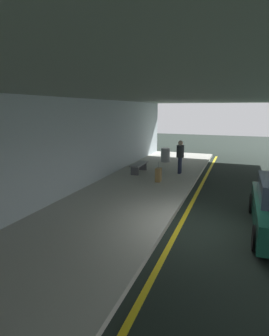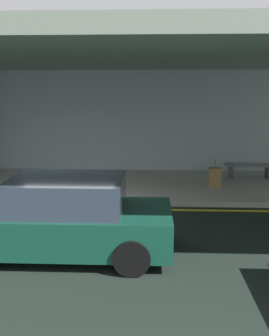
{
  "view_description": "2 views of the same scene",
  "coord_description": "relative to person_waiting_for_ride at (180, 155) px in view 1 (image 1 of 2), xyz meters",
  "views": [
    {
      "loc": [
        -7.64,
        -0.75,
        3.4
      ],
      "look_at": [
        1.12,
        2.57,
        1.38
      ],
      "focal_mm": 29.64,
      "sensor_mm": 36.0,
      "label": 1
    },
    {
      "loc": [
        2.23,
        -9.25,
        3.11
      ],
      "look_at": [
        1.76,
        1.25,
        1.01
      ],
      "focal_mm": 42.11,
      "sensor_mm": 36.0,
      "label": 2
    }
  ],
  "objects": [
    {
      "name": "ground_plane",
      "position": [
        -6.14,
        -2.0,
        -1.11
      ],
      "size": [
        60.0,
        60.0,
        0.0
      ],
      "primitive_type": "plane",
      "color": "black"
    },
    {
      "name": "trash_bin_steel",
      "position": [
        2.77,
        1.48,
        -0.54
      ],
      "size": [
        0.56,
        0.56,
        0.85
      ],
      "primitive_type": "cylinder",
      "color": "gray",
      "rests_on": "sidewalk"
    },
    {
      "name": "ceiling_overhang",
      "position": [
        -6.14,
        0.6,
        2.84
      ],
      "size": [
        28.0,
        13.2,
        0.3
      ],
      "primitive_type": "cube",
      "color": "gray",
      "rests_on": "support_column_far_left"
    },
    {
      "name": "terminal_back_wall",
      "position": [
        -6.14,
        3.35,
        0.79
      ],
      "size": [
        26.0,
        0.3,
        3.8
      ],
      "primitive_type": "cube",
      "color": "#A9B8BF",
      "rests_on": "ground"
    },
    {
      "name": "sidewalk",
      "position": [
        -6.14,
        1.1,
        -1.04
      ],
      "size": [
        26.0,
        4.2,
        0.15
      ],
      "primitive_type": "cube",
      "color": "#AFAFA6",
      "rests_on": "ground"
    },
    {
      "name": "person_waiting_for_ride",
      "position": [
        0.0,
        0.0,
        0.0
      ],
      "size": [
        0.38,
        0.38,
        1.68
      ],
      "rotation": [
        0.0,
        0.0,
        1.32
      ],
      "color": "#1D2238",
      "rests_on": "sidewalk"
    },
    {
      "name": "bench_metal",
      "position": [
        -0.6,
        2.0,
        -0.61
      ],
      "size": [
        1.6,
        0.5,
        0.48
      ],
      "color": "slate",
      "rests_on": "sidewalk"
    },
    {
      "name": "suitcase_upright_primary",
      "position": [
        -1.99,
        0.56,
        -0.65
      ],
      "size": [
        0.36,
        0.22,
        0.9
      ],
      "rotation": [
        0.0,
        0.0,
        -0.26
      ],
      "color": "olive",
      "rests_on": "sidewalk"
    },
    {
      "name": "lane_stripe_yellow",
      "position": [
        -6.14,
        -1.29,
        -1.11
      ],
      "size": [
        26.0,
        0.14,
        0.01
      ],
      "primitive_type": "cube",
      "color": "yellow",
      "rests_on": "ground"
    }
  ]
}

